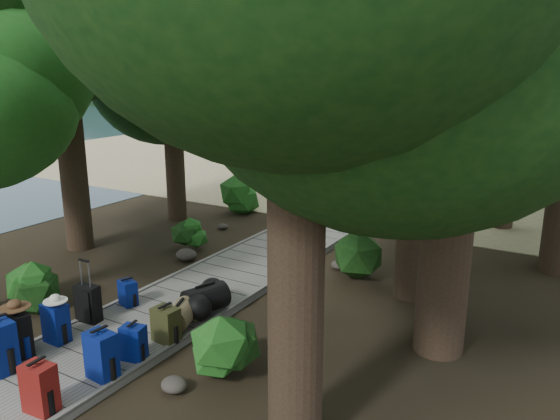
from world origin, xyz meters
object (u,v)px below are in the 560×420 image
Objects in this scene: backpack_right_c at (133,341)px; sun_lounger at (482,195)px; backpack_left_c at (56,321)px; backpack_right_b at (101,353)px; backpack_left_d at (128,292)px; suitcase_on_boardwalk at (88,303)px; backpack_left_b at (18,332)px; backpack_left_a at (0,343)px; duffel_right_black at (206,299)px; duffel_right_khaki at (181,315)px; kayak at (321,172)px; backpack_right_a at (39,385)px; backpack_right_d at (166,323)px; lone_suitcase_on_sand at (382,192)px.

backpack_right_c is 12.64m from sun_lounger.
backpack_right_b is at bearing -13.05° from backpack_left_c.
suitcase_on_boardwalk reaches higher than backpack_left_d.
backpack_left_b is at bearing -166.88° from backpack_right_b.
duffel_right_black is (1.26, 2.96, -0.18)m from backpack_left_a.
backpack_left_c is at bearing 177.30° from backpack_right_c.
duffel_right_khaki is at bearing 17.54° from suitcase_on_boardwalk.
sun_lounger is (3.86, 12.62, -0.11)m from backpack_left_c.
kayak is 1.61× the size of sun_lounger.
backpack_right_a reaches higher than backpack_left_d.
duffel_right_khaki is 0.98× the size of suitcase_on_boardwalk.
sun_lounger reaches higher than kayak.
backpack_right_d is 0.98× the size of duffel_right_khaki.
backpack_left_d is 1.38m from duffel_right_khaki.
backpack_left_a is 0.25× the size of kayak.
sun_lounger is (6.42, -1.64, 0.17)m from kayak.
lone_suitcase_on_sand is (1.04, 10.05, -0.06)m from backpack_left_d.
backpack_left_b is at bearing 121.78° from backpack_left_a.
suitcase_on_boardwalk is at bearing 150.03° from backpack_right_c.
backpack_right_b is (1.40, -0.35, 0.03)m from backpack_left_c.
lone_suitcase_on_sand is at bearing 93.30° from backpack_left_a.
backpack_left_d is 0.86× the size of lone_suitcase_on_sand.
backpack_left_d is 11.76m from sun_lounger.
kayak is (-3.55, 2.68, -0.12)m from lone_suitcase_on_sand.
sun_lounger is (2.54, 11.26, 0.03)m from duffel_right_khaki.
backpack_left_d is at bearing 99.95° from backpack_left_a.
sun_lounger is (3.98, 13.18, -0.13)m from backpack_left_b.
backpack_left_a reaches higher than backpack_left_c.
backpack_right_b is 0.58m from backpack_right_c.
backpack_right_b is 0.98× the size of duffel_right_black.
backpack_right_b is 0.35× the size of sun_lounger.
backpack_left_c is at bearing -103.62° from duffel_right_black.
duffel_right_khaki is (1.37, -0.18, -0.04)m from backpack_left_d.
duffel_right_khaki is at bearing 68.64° from backpack_left_a.
duffel_right_khaki is (-0.09, 1.13, -0.08)m from backpack_right_c.
duffel_right_black reaches higher than kayak.
backpack_right_c reaches higher than duffel_right_black.
backpack_left_b is 0.98× the size of duffel_right_black.
backpack_right_d reaches higher than backpack_left_d.
sun_lounger is (2.53, 13.88, -0.11)m from backpack_right_a.
backpack_left_c is 1.14× the size of backpack_right_d.
backpack_left_b is 0.22× the size of kayak.
backpack_right_c is 0.95× the size of backpack_right_d.
backpack_right_b is at bearing -107.79° from duffel_right_khaki.
suitcase_on_boardwalk is at bearing -84.67° from lone_suitcase_on_sand.
backpack_left_b is 1.28× the size of backpack_right_c.
sun_lounger is at bearing 81.91° from backpack_left_a.
backpack_left_d is at bearing 132.93° from backpack_right_b.
backpack_left_a is 1.20× the size of backpack_left_c.
duffel_right_black is 1.20× the size of suitcase_on_boardwalk.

